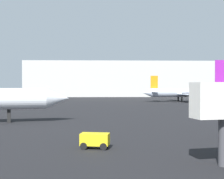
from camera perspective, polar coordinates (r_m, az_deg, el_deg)
name	(u,v)px	position (r m, az deg, el deg)	size (l,w,h in m)	color
airplane_far_left	(183,93)	(106.07, 11.74, -0.50)	(25.88, 16.54, 7.86)	#B2BCCC
baggage_cart	(95,140)	(29.24, -2.88, -8.41)	(2.60, 1.78, 1.30)	gold
terminal_building	(121,79)	(150.83, 1.48, 1.75)	(81.26, 25.11, 14.87)	#B7B7B2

